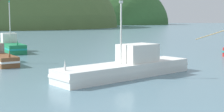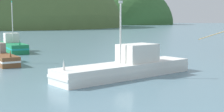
{
  "view_description": "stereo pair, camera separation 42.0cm",
  "coord_description": "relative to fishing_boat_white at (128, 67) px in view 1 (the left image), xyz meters",
  "views": [
    {
      "loc": [
        -9.95,
        2.67,
        4.43
      ],
      "look_at": [
        -6.42,
        28.46,
        1.4
      ],
      "focal_mm": 51.89,
      "sensor_mm": 36.0,
      "label": 1
    },
    {
      "loc": [
        -9.53,
        2.62,
        4.43
      ],
      "look_at": [
        -6.42,
        28.46,
        1.4
      ],
      "focal_mm": 51.89,
      "sensor_mm": 36.0,
      "label": 2
    }
  ],
  "objects": [
    {
      "name": "fishing_boat_green",
      "position": [
        -12.12,
        20.16,
        0.02
      ],
      "size": [
        5.14,
        8.8,
        6.72
      ],
      "rotation": [
        0.0,
        0.0,
        5.09
      ],
      "color": "#197A47",
      "rests_on": "ground"
    },
    {
      "name": "fishing_boat_white",
      "position": [
        0.0,
        0.0,
        0.0
      ],
      "size": [
        11.47,
        8.67,
        5.74
      ],
      "rotation": [
        0.0,
        0.0,
        3.71
      ],
      "color": "white",
      "rests_on": "ground"
    },
    {
      "name": "hill_mid_left",
      "position": [
        29.3,
        213.31,
        -0.75
      ],
      "size": [
        80.83,
        64.67,
        62.86
      ],
      "primitive_type": "ellipsoid",
      "color": "#386633",
      "rests_on": "ground"
    }
  ]
}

